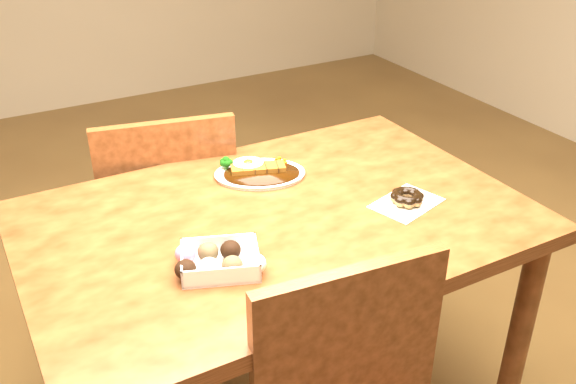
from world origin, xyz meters
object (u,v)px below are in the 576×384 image
table (278,249)px  pon_de_ring (407,198)px  chair_far (169,221)px  katsu_curry_plate (258,172)px  donut_box (218,260)px

table → pon_de_ring: 0.35m
table → chair_far: 0.57m
table → chair_far: (-0.11, 0.54, -0.17)m
katsu_curry_plate → donut_box: 0.44m
katsu_curry_plate → chair_far: bearing=116.4°
table → pon_de_ring: size_ratio=6.06×
chair_far → katsu_curry_plate: bearing=128.4°
table → donut_box: size_ratio=6.05×
katsu_curry_plate → table: bearing=-104.4°
chair_far → table: bearing=113.5°
chair_far → katsu_curry_plate: (0.16, -0.33, 0.28)m
donut_box → katsu_curry_plate: bearing=52.2°
pon_de_ring → donut_box: bearing=-176.8°
table → katsu_curry_plate: (0.05, 0.21, 0.11)m
katsu_curry_plate → pon_de_ring: (0.26, -0.32, 0.00)m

